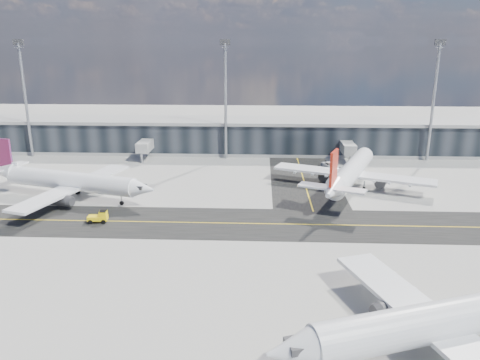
{
  "coord_description": "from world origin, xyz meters",
  "views": [
    {
      "loc": [
        8.7,
        -66.72,
        28.39
      ],
      "look_at": [
        5.16,
        11.94,
        5.0
      ],
      "focal_mm": 35.0,
      "sensor_mm": 36.0,
      "label": 1
    }
  ],
  "objects_px": {
    "airliner_redtail": "(351,172)",
    "airliner_near": "(455,319)",
    "airliner_af": "(68,181)",
    "service_van": "(331,166)",
    "baggage_tug": "(99,217)"
  },
  "relations": [
    {
      "from": "airliner_af",
      "to": "service_van",
      "type": "height_order",
      "value": "airliner_af"
    },
    {
      "from": "airliner_near",
      "to": "service_van",
      "type": "bearing_deg",
      "value": -17.45
    },
    {
      "from": "airliner_redtail",
      "to": "airliner_near",
      "type": "bearing_deg",
      "value": -67.71
    },
    {
      "from": "baggage_tug",
      "to": "service_van",
      "type": "height_order",
      "value": "baggage_tug"
    },
    {
      "from": "baggage_tug",
      "to": "airliner_redtail",
      "type": "bearing_deg",
      "value": 109.57
    },
    {
      "from": "airliner_redtail",
      "to": "baggage_tug",
      "type": "relative_size",
      "value": 11.14
    },
    {
      "from": "airliner_near",
      "to": "airliner_redtail",
      "type": "bearing_deg",
      "value": -18.73
    },
    {
      "from": "airliner_af",
      "to": "airliner_near",
      "type": "distance_m",
      "value": 68.97
    },
    {
      "from": "airliner_redtail",
      "to": "service_van",
      "type": "relative_size",
      "value": 5.92
    },
    {
      "from": "airliner_redtail",
      "to": "service_van",
      "type": "distance_m",
      "value": 15.53
    },
    {
      "from": "airliner_redtail",
      "to": "airliner_near",
      "type": "xyz_separation_m",
      "value": [
        0.38,
        -50.99,
        -0.04
      ]
    },
    {
      "from": "airliner_near",
      "to": "baggage_tug",
      "type": "height_order",
      "value": "airliner_near"
    },
    {
      "from": "airliner_af",
      "to": "service_van",
      "type": "xyz_separation_m",
      "value": [
        52.0,
        23.26,
        -2.64
      ]
    },
    {
      "from": "airliner_redtail",
      "to": "baggage_tug",
      "type": "bearing_deg",
      "value": -134.01
    },
    {
      "from": "service_van",
      "to": "airliner_redtail",
      "type": "bearing_deg",
      "value": -102.9
    }
  ]
}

